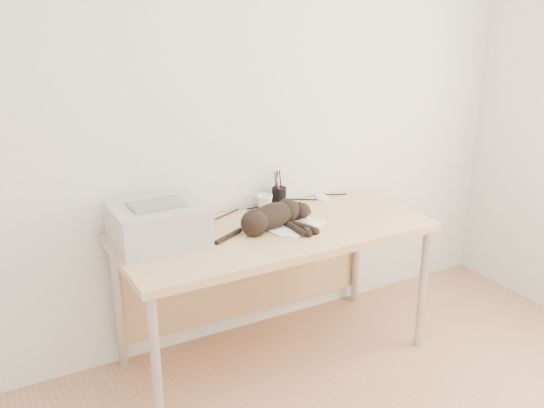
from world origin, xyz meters
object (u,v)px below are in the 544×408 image
printer (158,224)px  mouse (323,196)px  mug (264,202)px  pen_cup (279,197)px  cat (270,218)px  desk (267,247)px

printer → mouse: (1.04, 0.16, -0.08)m
mug → mouse: size_ratio=0.76×
printer → mug: printer is taller
pen_cup → mouse: pen_cup is taller
printer → pen_cup: size_ratio=2.05×
cat → mug: 0.29m
mug → pen_cup: pen_cup is taller
mug → cat: bearing=-112.2°
printer → cat: (0.55, -0.11, -0.04)m
mug → mouse: mug is taller
desk → printer: 0.62m
mug → mouse: bearing=0.0°
mug → pen_cup: (0.10, 0.01, 0.01)m
desk → pen_cup: bearing=47.5°
mouse → cat: bearing=-155.6°
cat → mug: cat is taller
desk → printer: (-0.57, 0.03, 0.23)m
cat → mouse: cat is taller
pen_cup → printer: bearing=-167.1°
desk → pen_cup: (0.19, 0.20, 0.19)m
desk → mouse: (0.47, 0.19, 0.15)m
mug → pen_cup: 0.10m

